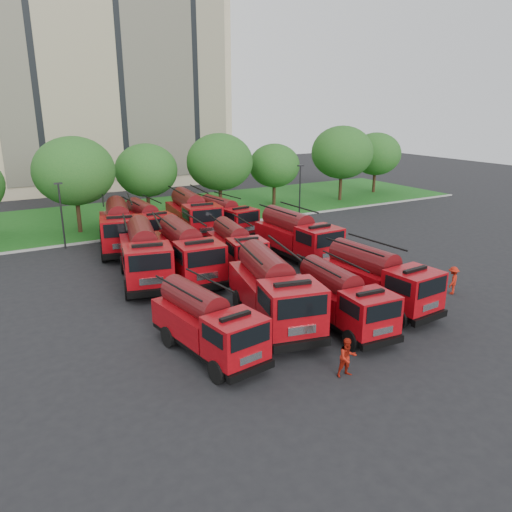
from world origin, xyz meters
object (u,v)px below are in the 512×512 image
(fire_truck_8, at_px, (119,227))
(fire_truck_9, at_px, (147,222))
(fire_truck_10, at_px, (193,214))
(fire_truck_11, at_px, (226,217))
(firefighter_4, at_px, (199,288))
(firefighter_5, at_px, (330,272))
(firefighter_2, at_px, (423,320))
(firefighter_0, at_px, (363,334))
(fire_truck_3, at_px, (378,279))
(fire_truck_5, at_px, (187,252))
(fire_truck_1, at_px, (273,290))
(fire_truck_7, at_px, (297,236))
(fire_truck_0, at_px, (207,323))
(fire_truck_6, at_px, (236,247))
(fire_truck_2, at_px, (341,299))
(fire_truck_4, at_px, (145,254))
(firefighter_3, at_px, (451,294))
(firefighter_1, at_px, (346,376))

(fire_truck_8, xyz_separation_m, fire_truck_9, (2.57, 1.20, -0.21))
(fire_truck_10, xyz_separation_m, fire_truck_11, (2.54, -1.13, -0.28))
(firefighter_4, distance_m, firefighter_5, 8.94)
(firefighter_2, bearing_deg, firefighter_0, 71.40)
(fire_truck_9, bearing_deg, fire_truck_11, -10.86)
(fire_truck_3, distance_m, fire_truck_5, 12.02)
(fire_truck_1, relative_size, firefighter_0, 5.43)
(fire_truck_7, bearing_deg, fire_truck_0, -141.28)
(fire_truck_6, height_order, firefighter_2, fire_truck_6)
(fire_truck_8, bearing_deg, fire_truck_3, -50.67)
(fire_truck_10, bearing_deg, fire_truck_2, -86.30)
(fire_truck_7, bearing_deg, fire_truck_8, 137.84)
(fire_truck_0, height_order, fire_truck_4, fire_truck_4)
(fire_truck_7, bearing_deg, fire_truck_4, 173.60)
(firefighter_2, bearing_deg, fire_truck_3, 4.16)
(fire_truck_3, bearing_deg, firefighter_0, -146.12)
(fire_truck_2, xyz_separation_m, firefighter_5, (4.84, 6.91, -1.50))
(fire_truck_5, distance_m, fire_truck_8, 8.79)
(firefighter_2, height_order, firefighter_3, firefighter_2)
(fire_truck_3, bearing_deg, fire_truck_11, 86.17)
(fire_truck_2, height_order, fire_truck_8, fire_truck_8)
(fire_truck_0, relative_size, fire_truck_6, 0.99)
(firefighter_1, height_order, firefighter_2, firefighter_2)
(fire_truck_9, height_order, firefighter_1, fire_truck_9)
(firefighter_4, bearing_deg, fire_truck_2, 156.37)
(fire_truck_2, relative_size, firefighter_3, 4.03)
(fire_truck_6, xyz_separation_m, firefighter_0, (0.56, -12.17, -1.51))
(firefighter_3, bearing_deg, firefighter_5, -87.64)
(firefighter_1, bearing_deg, firefighter_2, 26.56)
(fire_truck_11, bearing_deg, fire_truck_6, -119.06)
(fire_truck_4, height_order, fire_truck_7, fire_truck_4)
(fire_truck_10, bearing_deg, fire_truck_4, -122.11)
(fire_truck_3, relative_size, firefighter_2, 3.70)
(fire_truck_0, relative_size, firefighter_4, 4.05)
(firefighter_1, bearing_deg, fire_truck_2, 62.27)
(fire_truck_10, xyz_separation_m, firefighter_3, (7.79, -20.25, -1.83))
(firefighter_3, bearing_deg, firefighter_0, -16.40)
(fire_truck_10, height_order, firefighter_0, fire_truck_10)
(fire_truck_2, xyz_separation_m, fire_truck_8, (-5.77, 19.22, 0.31))
(firefighter_5, bearing_deg, firefighter_0, 96.43)
(firefighter_0, bearing_deg, fire_truck_6, 60.00)
(fire_truck_2, distance_m, fire_truck_10, 20.49)
(fire_truck_1, distance_m, fire_truck_11, 18.36)
(fire_truck_2, bearing_deg, fire_truck_3, 21.56)
(fire_truck_0, bearing_deg, firefighter_3, -10.08)
(fire_truck_5, relative_size, fire_truck_7, 1.03)
(fire_truck_4, relative_size, firefighter_4, 4.90)
(fire_truck_3, distance_m, fire_truck_6, 10.47)
(fire_truck_9, xyz_separation_m, fire_truck_10, (3.99, 0.05, 0.23))
(firefighter_0, bearing_deg, fire_truck_11, 49.27)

